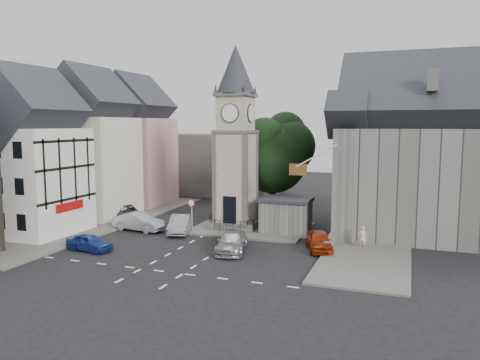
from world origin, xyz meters
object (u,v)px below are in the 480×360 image
at_px(stone_shelter, 286,215).
at_px(car_east_red, 319,241).
at_px(car_west_blue, 89,242).
at_px(clock_tower, 236,138).
at_px(pedestrian, 362,237).

xyz_separation_m(stone_shelter, car_east_red, (3.70, -4.50, -0.84)).
xyz_separation_m(car_west_blue, car_east_red, (16.00, 6.00, 0.08)).
height_order(clock_tower, car_west_blue, clock_tower).
distance_m(car_west_blue, car_east_red, 17.09).
bearing_deg(car_west_blue, stone_shelter, -43.24).
relative_size(clock_tower, car_east_red, 3.89).
bearing_deg(clock_tower, stone_shelter, -5.84).
bearing_deg(pedestrian, car_east_red, 21.09).
distance_m(stone_shelter, car_west_blue, 16.20).
xyz_separation_m(clock_tower, car_west_blue, (-7.50, -10.99, -7.49)).
relative_size(clock_tower, car_west_blue, 4.40).
distance_m(clock_tower, pedestrian, 14.03).
relative_size(stone_shelter, car_east_red, 1.03).
bearing_deg(stone_shelter, car_east_red, -50.57).
relative_size(car_east_red, pedestrian, 2.40).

